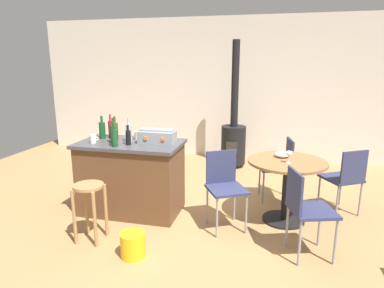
% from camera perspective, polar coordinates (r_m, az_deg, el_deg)
% --- Properties ---
extents(ground_plane, '(8.80, 8.80, 0.00)m').
position_cam_1_polar(ground_plane, '(4.12, 1.50, -13.13)').
color(ground_plane, '#A37A4C').
extents(back_wall, '(8.00, 0.10, 2.70)m').
position_cam_1_polar(back_wall, '(6.68, 7.19, 9.22)').
color(back_wall, beige).
rests_on(back_wall, ground_plane).
extents(kitchen_island, '(1.27, 0.73, 0.90)m').
position_cam_1_polar(kitchen_island, '(4.31, -10.22, -5.52)').
color(kitchen_island, brown).
rests_on(kitchen_island, ground_plane).
extents(wooden_stool, '(0.31, 0.31, 0.63)m').
position_cam_1_polar(wooden_stool, '(3.72, -16.98, -9.13)').
color(wooden_stool, '#A37A4C').
rests_on(wooden_stool, ground_plane).
extents(dining_table, '(0.90, 0.90, 0.75)m').
position_cam_1_polar(dining_table, '(4.09, 15.66, -5.14)').
color(dining_table, black).
rests_on(dining_table, ground_plane).
extents(folding_chair_near, '(0.55, 0.55, 0.85)m').
position_cam_1_polar(folding_chair_near, '(4.52, 24.54, -5.01)').
color(folding_chair_near, navy).
rests_on(folding_chair_near, ground_plane).
extents(folding_chair_far, '(0.47, 0.47, 0.85)m').
position_cam_1_polar(folding_chair_far, '(4.76, 14.69, -3.30)').
color(folding_chair_far, navy).
rests_on(folding_chair_far, ground_plane).
extents(folding_chair_left, '(0.54, 0.54, 0.88)m').
position_cam_1_polar(folding_chair_left, '(3.85, 5.52, -6.64)').
color(folding_chair_left, navy).
rests_on(folding_chair_left, ground_plane).
extents(folding_chair_right, '(0.50, 0.50, 0.88)m').
position_cam_1_polar(folding_chair_right, '(3.43, 18.65, -9.94)').
color(folding_chair_right, navy).
rests_on(folding_chair_right, ground_plane).
extents(wood_stove, '(0.44, 0.45, 2.23)m').
position_cam_1_polar(wood_stove, '(6.11, 7.04, 1.19)').
color(wood_stove, black).
rests_on(wood_stove, ground_plane).
extents(toolbox, '(0.44, 0.23, 0.17)m').
position_cam_1_polar(toolbox, '(4.08, -5.91, 1.29)').
color(toolbox, gray).
rests_on(toolbox, kitchen_island).
extents(bottle_0, '(0.06, 0.06, 0.24)m').
position_cam_1_polar(bottle_0, '(4.03, -10.73, 1.14)').
color(bottle_0, black).
rests_on(bottle_0, kitchen_island).
extents(bottle_1, '(0.06, 0.06, 0.28)m').
position_cam_1_polar(bottle_1, '(3.98, -12.95, 1.09)').
color(bottle_1, '#194C23').
rests_on(bottle_1, kitchen_island).
extents(bottle_2, '(0.08, 0.08, 0.30)m').
position_cam_1_polar(bottle_2, '(4.33, -12.90, 2.20)').
color(bottle_2, '#603314').
rests_on(bottle_2, kitchen_island).
extents(bottle_3, '(0.08, 0.08, 0.29)m').
position_cam_1_polar(bottle_3, '(4.45, -14.96, 2.33)').
color(bottle_3, '#194C23').
rests_on(bottle_3, kitchen_island).
extents(bottle_4, '(0.07, 0.07, 0.30)m').
position_cam_1_polar(bottle_4, '(4.18, -10.63, 1.91)').
color(bottle_4, '#B7B2AD').
rests_on(bottle_4, kitchen_island).
extents(bottle_5, '(0.06, 0.06, 0.30)m').
position_cam_1_polar(bottle_5, '(4.47, -13.61, 2.55)').
color(bottle_5, maroon).
rests_on(bottle_5, kitchen_island).
extents(bottle_6, '(0.08, 0.08, 0.31)m').
position_cam_1_polar(bottle_6, '(4.15, -13.14, 1.77)').
color(bottle_6, '#194C23').
rests_on(bottle_6, kitchen_island).
extents(cup_0, '(0.11, 0.08, 0.10)m').
position_cam_1_polar(cup_0, '(4.23, -16.38, 0.85)').
color(cup_0, white).
rests_on(cup_0, kitchen_island).
extents(cup_1, '(0.12, 0.09, 0.09)m').
position_cam_1_polar(cup_1, '(4.33, -9.12, 1.47)').
color(cup_1, white).
rests_on(cup_1, kitchen_island).
extents(wine_glass, '(0.07, 0.07, 0.14)m').
position_cam_1_polar(wine_glass, '(3.91, 16.12, -1.62)').
color(wine_glass, silver).
rests_on(wine_glass, dining_table).
extents(serving_bowl, '(0.18, 0.18, 0.07)m').
position_cam_1_polar(serving_bowl, '(4.16, 15.02, -1.68)').
color(serving_bowl, white).
rests_on(serving_bowl, dining_table).
extents(plastic_bucket, '(0.24, 0.24, 0.25)m').
position_cam_1_polar(plastic_bucket, '(3.47, -9.98, -16.46)').
color(plastic_bucket, yellow).
rests_on(plastic_bucket, ground_plane).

